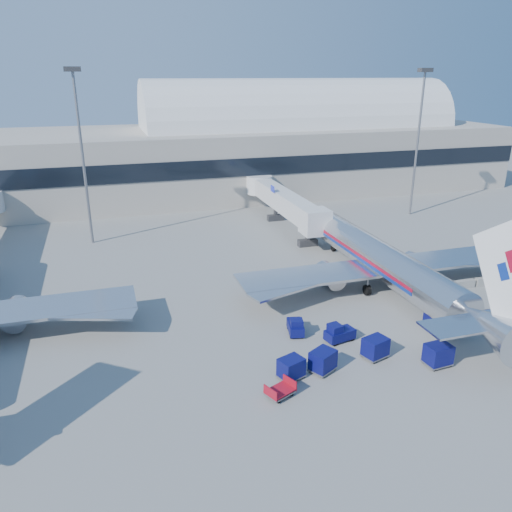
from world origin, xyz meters
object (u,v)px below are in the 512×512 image
object	(u,v)px
barrier_mid	(487,281)
cart_train_a	(375,347)
cart_solo_near	(438,354)
cart_open_red	(280,391)
cart_train_b	(323,360)
cart_train_c	(291,368)
tug_right	(437,314)
mast_west	(80,132)
barrier_near	(462,284)
jetbridge_near	(281,199)
mast_east	(420,122)
tug_lead	(339,333)
tug_left	(295,326)
cart_solo_far	(496,319)
airliner_main	(386,263)
barrier_far	(512,277)

from	to	relation	value
barrier_mid	cart_train_a	bearing A→B (deg)	-153.53
cart_solo_near	cart_open_red	bearing A→B (deg)	175.75
cart_train_b	cart_train_c	xyz separation A→B (m)	(-2.68, -0.18, -0.04)
barrier_mid	tug_right	bearing A→B (deg)	-151.70
mast_west	barrier_near	size ratio (longest dim) A/B	7.53
mast_west	barrier_near	xyz separation A→B (m)	(38.00, -28.00, -14.34)
jetbridge_near	barrier_near	xyz separation A→B (m)	(10.40, -28.81, -3.48)
mast_east	tug_lead	bearing A→B (deg)	-130.85
tug_left	cart_solo_far	world-z (taller)	tug_left
cart_train_c	mast_west	bearing A→B (deg)	90.08
tug_lead	jetbridge_near	bearing A→B (deg)	66.72
airliner_main	jetbridge_near	bearing A→B (deg)	95.22
tug_right	airliner_main	bearing A→B (deg)	131.96
tug_right	tug_left	bearing A→B (deg)	-149.32
tug_left	barrier_mid	bearing A→B (deg)	-68.23
barrier_mid	barrier_far	world-z (taller)	same
airliner_main	cart_solo_near	size ratio (longest dim) A/B	17.21
cart_train_c	cart_solo_far	bearing A→B (deg)	-14.88
cart_train_b	cart_train_a	bearing A→B (deg)	-22.56
cart_train_b	barrier_near	bearing A→B (deg)	-3.15
barrier_far	cart_train_b	size ratio (longest dim) A/B	1.21
airliner_main	mast_east	xyz separation A→B (m)	(20.00, 25.49, 11.87)
airliner_main	cart_solo_near	world-z (taller)	airliner_main
cart_train_b	cart_solo_near	bearing A→B (deg)	-41.09
barrier_far	mast_east	bearing A→B (deg)	79.08
cart_train_c	cart_train_a	bearing A→B (deg)	-14.82
jetbridge_near	mast_east	xyz separation A→B (m)	(22.40, -0.81, 10.86)
tug_lead	cart_solo_far	bearing A→B (deg)	-19.43
barrier_mid	cart_train_c	xyz separation A→B (m)	(-26.93, -10.39, 0.44)
cart_solo_far	cart_open_red	distance (m)	22.52
barrier_mid	tug_left	world-z (taller)	tug_left
mast_west	cart_open_red	size ratio (longest dim) A/B	9.38
tug_right	cart_open_red	xyz separation A→B (m)	(-17.75, -6.48, -0.37)
airliner_main	barrier_near	size ratio (longest dim) A/B	12.42
barrier_mid	cart_train_a	size ratio (longest dim) A/B	1.28
mast_east	barrier_far	world-z (taller)	mast_east
tug_lead	tug_left	size ratio (longest dim) A/B	1.04
cart_train_c	cart_open_red	xyz separation A→B (m)	(-1.54, -1.87, -0.51)
tug_lead	tug_right	world-z (taller)	tug_lead
barrier_far	tug_left	size ratio (longest dim) A/B	1.12
mast_west	tug_left	xyz separation A→B (m)	(17.20, -32.06, -14.05)
tug_right	tug_left	distance (m)	13.48
mast_east	barrier_far	size ratio (longest dim) A/B	7.53
cart_train_b	tug_lead	bearing A→B (deg)	20.74
mast_west	cart_solo_near	world-z (taller)	mast_west
tug_left	cart_open_red	distance (m)	9.30
cart_open_red	barrier_near	bearing A→B (deg)	1.96
barrier_mid	cart_train_b	world-z (taller)	cart_train_b
cart_train_a	cart_open_red	size ratio (longest dim) A/B	0.97
jetbridge_near	cart_solo_far	distance (m)	38.05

